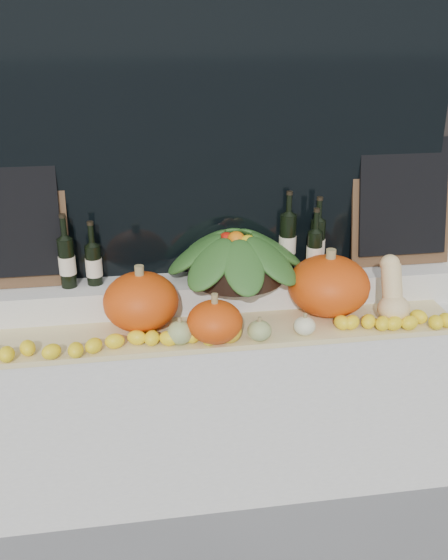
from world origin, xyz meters
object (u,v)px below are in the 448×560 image
at_px(pumpkin_right, 329,285).
at_px(wine_bottle_tall, 288,241).
at_px(pumpkin_left, 141,302).
at_px(butternut_squash, 393,294).
at_px(produce_bowl, 236,255).

xyz_separation_m(pumpkin_right, wine_bottle_tall, (-0.14, 0.23, 0.14)).
distance_m(pumpkin_left, butternut_squash, 1.12).
distance_m(pumpkin_right, butternut_squash, 0.29).
height_order(pumpkin_right, produce_bowl, produce_bowl).
distance_m(produce_bowl, wine_bottle_tall, 0.27).
relative_size(pumpkin_left, pumpkin_right, 0.87).
distance_m(pumpkin_right, produce_bowl, 0.45).
relative_size(butternut_squash, produce_bowl, 0.42).
height_order(pumpkin_left, produce_bowl, produce_bowl).
height_order(pumpkin_left, pumpkin_right, pumpkin_right).
distance_m(butternut_squash, produce_bowl, 0.73).
relative_size(pumpkin_left, butternut_squash, 1.14).
relative_size(pumpkin_right, produce_bowl, 0.55).
xyz_separation_m(pumpkin_right, butternut_squash, (0.26, -0.11, -0.01)).
bearing_deg(wine_bottle_tall, pumpkin_left, -160.34).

